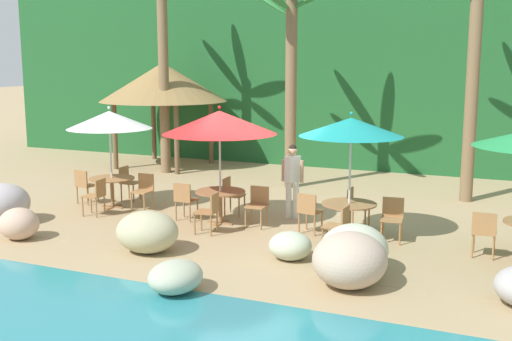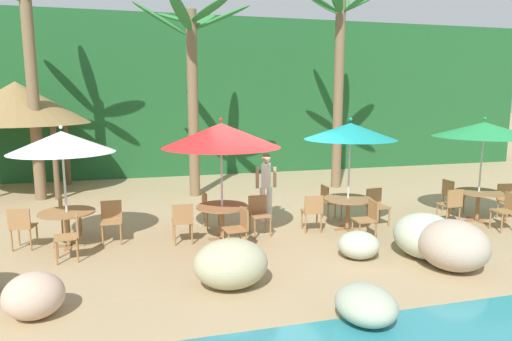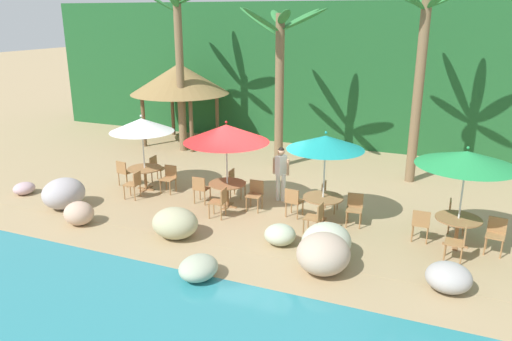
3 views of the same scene
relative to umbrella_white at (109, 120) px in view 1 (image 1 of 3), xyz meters
The scene contains 28 objects.
ground_plane 4.65m from the umbrella_white, ahead, with size 120.00×120.00×0.00m, color tan.
terrace_deck 4.65m from the umbrella_white, ahead, with size 18.00×5.20×0.01m.
foliage_backdrop 9.77m from the umbrella_white, 64.94° to the left, with size 28.00×2.40×6.00m.
rock_seawall 5.50m from the umbrella_white, 30.70° to the right, with size 15.80×3.31×0.90m.
umbrella_white is the anchor object (origin of this frame).
dining_table_white 1.54m from the umbrella_white, behind, with size 1.10×1.10×0.74m.
chair_white_seaward 1.85m from the umbrella_white, ahead, with size 0.42×0.43×0.87m.
chair_white_inland 1.85m from the umbrella_white, 98.92° to the left, with size 0.45×0.44×0.87m.
chair_white_left 1.85m from the umbrella_white, behind, with size 0.47×0.48×0.87m.
chair_white_right 1.85m from the umbrella_white, 77.86° to the right, with size 0.47×0.46×0.87m.
umbrella_red 3.14m from the umbrella_white, ahead, with size 2.48×2.48×2.61m.
dining_table_red 3.50m from the umbrella_white, ahead, with size 1.10×1.10×0.74m.
chair_red_seaward 4.30m from the umbrella_white, ahead, with size 0.43×0.44×0.87m.
chair_red_inland 3.44m from the umbrella_white, ahead, with size 0.45×0.45×0.87m.
chair_red_left 2.84m from the umbrella_white, 10.63° to the right, with size 0.42×0.43×0.87m.
chair_red_right 3.87m from the umbrella_white, 19.52° to the right, with size 0.47×0.46×0.87m.
umbrella_teal 6.05m from the umbrella_white, ahead, with size 2.06×2.06×2.57m.
dining_table_teal 6.24m from the umbrella_white, ahead, with size 1.10×1.10×0.74m.
chair_teal_seaward 7.07m from the umbrella_white, ahead, with size 0.46×0.47×0.87m.
chair_teal_inland 6.18m from the umbrella_white, ahead, with size 0.43×0.42×0.87m.
chair_teal_left 5.45m from the umbrella_white, ahead, with size 0.47×0.48×0.87m.
chair_teal_right 6.42m from the umbrella_white, 11.41° to the right, with size 0.45×0.44×0.87m.
chair_green_left 8.79m from the umbrella_white, ahead, with size 0.43×0.43×0.87m.
palm_tree_nearest 5.36m from the umbrella_white, 106.32° to the left, with size 3.01×3.12×6.49m.
palm_tree_second 5.45m from the umbrella_white, 52.96° to the left, with size 3.47×3.32×5.76m.
palm_tree_third 9.20m from the umbrella_white, 28.30° to the left, with size 3.25×3.02×6.48m.
palapa_hut 6.22m from the umbrella_white, 109.75° to the left, with size 4.26×4.26×3.48m.
waiter_in_white 4.62m from the umbrella_white, ahead, with size 0.52×0.39×1.70m.
Camera 1 is at (5.12, -12.23, 3.57)m, focal length 44.24 mm.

